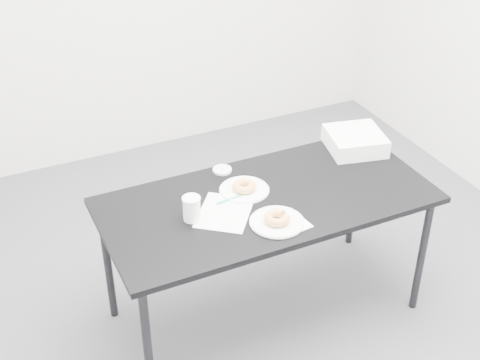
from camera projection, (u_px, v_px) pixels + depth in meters
name	position (u px, v px, depth m)	size (l,w,h in m)	color
floor	(245.00, 316.00, 3.59)	(4.00, 4.00, 0.00)	#49494E
table	(267.00, 207.00, 3.26)	(1.62, 0.76, 0.74)	black
scorecard	(225.00, 212.00, 3.13)	(0.23, 0.30, 0.00)	white
logo_patch	(232.00, 198.00, 3.22)	(0.05, 0.05, 0.00)	green
pen	(229.00, 200.00, 3.21)	(0.01, 0.01, 0.14)	#0C8E60
napkin	(287.00, 223.00, 3.05)	(0.18, 0.18, 0.00)	white
plate_near	(277.00, 222.00, 3.05)	(0.25, 0.25, 0.01)	white
donut_near	(277.00, 218.00, 3.04)	(0.12, 0.12, 0.04)	gold
plate_far	(244.00, 190.00, 3.28)	(0.25, 0.25, 0.01)	white
donut_far	(244.00, 186.00, 3.27)	(0.12, 0.12, 0.04)	gold
coffee_cup	(192.00, 208.00, 3.05)	(0.08, 0.08, 0.12)	white
cup_lid	(222.00, 170.00, 3.43)	(0.10, 0.10, 0.01)	white
bakery_box	(355.00, 141.00, 3.61)	(0.29, 0.29, 0.10)	white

